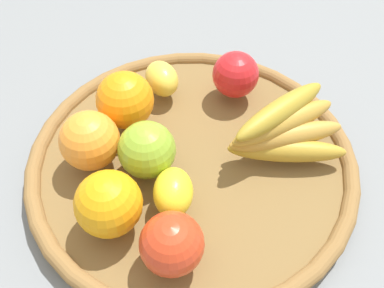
{
  "coord_description": "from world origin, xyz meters",
  "views": [
    {
      "loc": [
        0.33,
        -0.18,
        0.5
      ],
      "look_at": [
        0.0,
        0.0,
        0.05
      ],
      "focal_mm": 40.59,
      "sensor_mm": 36.0,
      "label": 1
    }
  ],
  "objects_px": {
    "apple_0": "(172,244)",
    "orange_2": "(125,100)",
    "orange_1": "(109,204)",
    "apple_2": "(147,150)",
    "orange_0": "(90,141)",
    "banana_bunch": "(284,130)",
    "lemon_0": "(173,192)",
    "apple_1": "(236,75)",
    "lemon_1": "(162,79)"
  },
  "relations": [
    {
      "from": "orange_2",
      "to": "orange_0",
      "type": "distance_m",
      "value": 0.08
    },
    {
      "from": "orange_1",
      "to": "apple_0",
      "type": "bearing_deg",
      "value": 27.46
    },
    {
      "from": "lemon_1",
      "to": "banana_bunch",
      "type": "relative_size",
      "value": 0.4
    },
    {
      "from": "orange_2",
      "to": "lemon_1",
      "type": "bearing_deg",
      "value": 114.27
    },
    {
      "from": "apple_0",
      "to": "banana_bunch",
      "type": "xyz_separation_m",
      "value": [
        -0.07,
        0.21,
        0.0
      ]
    },
    {
      "from": "apple_2",
      "to": "lemon_0",
      "type": "xyz_separation_m",
      "value": [
        0.07,
        0.0,
        -0.01
      ]
    },
    {
      "from": "orange_1",
      "to": "apple_2",
      "type": "xyz_separation_m",
      "value": [
        -0.05,
        0.07,
        -0.0
      ]
    },
    {
      "from": "orange_2",
      "to": "apple_1",
      "type": "relative_size",
      "value": 1.16
    },
    {
      "from": "lemon_0",
      "to": "apple_2",
      "type": "bearing_deg",
      "value": -177.31
    },
    {
      "from": "orange_1",
      "to": "apple_2",
      "type": "distance_m",
      "value": 0.09
    },
    {
      "from": "apple_1",
      "to": "apple_2",
      "type": "bearing_deg",
      "value": -68.87
    },
    {
      "from": "orange_1",
      "to": "apple_0",
      "type": "height_order",
      "value": "orange_1"
    },
    {
      "from": "lemon_1",
      "to": "orange_1",
      "type": "bearing_deg",
      "value": -41.22
    },
    {
      "from": "apple_0",
      "to": "apple_2",
      "type": "distance_m",
      "value": 0.14
    },
    {
      "from": "apple_0",
      "to": "orange_2",
      "type": "bearing_deg",
      "value": 169.01
    },
    {
      "from": "orange_1",
      "to": "orange_2",
      "type": "xyz_separation_m",
      "value": [
        -0.15,
        0.08,
        0.0
      ]
    },
    {
      "from": "apple_1",
      "to": "lemon_0",
      "type": "relative_size",
      "value": 1.06
    },
    {
      "from": "apple_0",
      "to": "lemon_0",
      "type": "bearing_deg",
      "value": 151.56
    },
    {
      "from": "orange_2",
      "to": "banana_bunch",
      "type": "xyz_separation_m",
      "value": [
        0.15,
        0.16,
        -0.0
      ]
    },
    {
      "from": "banana_bunch",
      "to": "apple_1",
      "type": "bearing_deg",
      "value": 177.37
    },
    {
      "from": "orange_2",
      "to": "apple_1",
      "type": "height_order",
      "value": "orange_2"
    },
    {
      "from": "lemon_1",
      "to": "apple_1",
      "type": "xyz_separation_m",
      "value": [
        0.06,
        0.1,
        0.01
      ]
    },
    {
      "from": "orange_0",
      "to": "orange_1",
      "type": "bearing_deg",
      "value": -8.47
    },
    {
      "from": "lemon_1",
      "to": "lemon_0",
      "type": "height_order",
      "value": "lemon_0"
    },
    {
      "from": "orange_0",
      "to": "apple_1",
      "type": "bearing_deg",
      "value": 95.02
    },
    {
      "from": "apple_2",
      "to": "orange_1",
      "type": "bearing_deg",
      "value": -54.24
    },
    {
      "from": "banana_bunch",
      "to": "apple_2",
      "type": "distance_m",
      "value": 0.18
    },
    {
      "from": "banana_bunch",
      "to": "lemon_0",
      "type": "distance_m",
      "value": 0.17
    },
    {
      "from": "orange_1",
      "to": "lemon_0",
      "type": "bearing_deg",
      "value": 80.58
    },
    {
      "from": "banana_bunch",
      "to": "orange_0",
      "type": "xyz_separation_m",
      "value": [
        -0.11,
        -0.23,
        0.0
      ]
    },
    {
      "from": "apple_0",
      "to": "orange_0",
      "type": "distance_m",
      "value": 0.18
    },
    {
      "from": "apple_2",
      "to": "orange_0",
      "type": "bearing_deg",
      "value": -129.77
    },
    {
      "from": "lemon_1",
      "to": "orange_0",
      "type": "relative_size",
      "value": 0.82
    },
    {
      "from": "orange_1",
      "to": "apple_1",
      "type": "relative_size",
      "value": 1.13
    },
    {
      "from": "lemon_1",
      "to": "apple_2",
      "type": "xyz_separation_m",
      "value": [
        0.13,
        -0.08,
        0.01
      ]
    },
    {
      "from": "apple_0",
      "to": "banana_bunch",
      "type": "distance_m",
      "value": 0.22
    },
    {
      "from": "lemon_1",
      "to": "orange_0",
      "type": "xyz_separation_m",
      "value": [
        0.08,
        -0.14,
        0.02
      ]
    },
    {
      "from": "orange_1",
      "to": "banana_bunch",
      "type": "relative_size",
      "value": 0.49
    },
    {
      "from": "orange_2",
      "to": "lemon_0",
      "type": "height_order",
      "value": "orange_2"
    },
    {
      "from": "orange_1",
      "to": "apple_0",
      "type": "relative_size",
      "value": 1.1
    },
    {
      "from": "lemon_0",
      "to": "orange_0",
      "type": "bearing_deg",
      "value": -151.72
    },
    {
      "from": "lemon_1",
      "to": "apple_0",
      "type": "bearing_deg",
      "value": -24.31
    },
    {
      "from": "banana_bunch",
      "to": "lemon_1",
      "type": "bearing_deg",
      "value": -154.14
    },
    {
      "from": "banana_bunch",
      "to": "apple_1",
      "type": "distance_m",
      "value": 0.13
    },
    {
      "from": "orange_1",
      "to": "apple_2",
      "type": "relative_size",
      "value": 1.06
    },
    {
      "from": "orange_2",
      "to": "orange_1",
      "type": "bearing_deg",
      "value": -29.93
    },
    {
      "from": "apple_1",
      "to": "lemon_1",
      "type": "bearing_deg",
      "value": -121.09
    },
    {
      "from": "orange_2",
      "to": "banana_bunch",
      "type": "height_order",
      "value": "orange_2"
    },
    {
      "from": "apple_1",
      "to": "orange_0",
      "type": "xyz_separation_m",
      "value": [
        0.02,
        -0.24,
        0.0
      ]
    },
    {
      "from": "apple_2",
      "to": "banana_bunch",
      "type": "bearing_deg",
      "value": 71.59
    }
  ]
}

